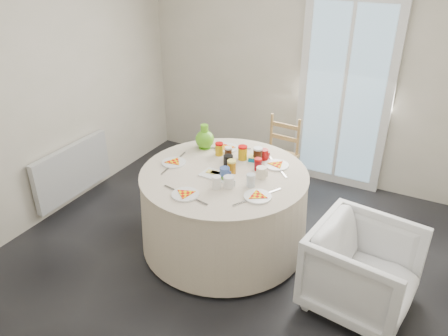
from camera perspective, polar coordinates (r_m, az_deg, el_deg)
The scene contains 14 objects.
floor at distance 3.91m, azimuth 0.45°, elevation -12.85°, with size 4.00×4.00×0.00m, color black.
wall_back at distance 4.99m, azimuth 11.42°, elevation 12.84°, with size 4.00×0.02×2.60m, color #BCB5A3.
wall_left at distance 4.44m, azimuth -23.36°, elevation 9.27°, with size 0.02×4.00×2.60m, color #BCB5A3.
glass_door at distance 4.92m, azimuth 15.45°, elevation 9.12°, with size 1.00×0.08×2.10m, color silver.
radiator at distance 4.86m, azimuth -19.14°, elevation -0.32°, with size 0.07×1.00×0.55m, color silver.
table at distance 3.96m, azimuth 0.00°, elevation -5.44°, with size 1.50×1.50×0.76m, color beige.
wooden_chair at distance 4.81m, azimuth 7.04°, elevation 2.04°, with size 0.38×0.36×0.85m, color tan, non-canonical shape.
armchair at distance 3.49m, azimuth 17.78°, elevation -11.95°, with size 0.73×0.69×0.76m, color white.
place_settings at distance 3.76m, azimuth 0.00°, elevation -0.40°, with size 1.19×1.19×0.02m, color white, non-canonical shape.
jar_cluster at distance 3.92m, azimuth 1.71°, elevation 1.65°, with size 0.50×0.25×0.15m, color #9D5123, non-canonical shape.
butter_tub at distance 3.96m, azimuth 4.10°, elevation 1.31°, with size 0.12×0.08×0.05m, color #066B97.
green_pitcher at distance 4.17m, azimuth -2.55°, elevation 4.08°, with size 0.18×0.18×0.23m, color #56AE1C, non-canonical shape.
cheese_platter at distance 3.71m, azimuth -1.00°, elevation -0.81°, with size 0.27×0.17×0.03m, color white, non-canonical shape.
mugs_glasses at distance 3.70m, azimuth 2.18°, elevation -0.24°, with size 0.64×0.64×0.12m, color #A3A3A3, non-canonical shape.
Camera 1 is at (1.35, -2.63, 2.55)m, focal length 35.00 mm.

